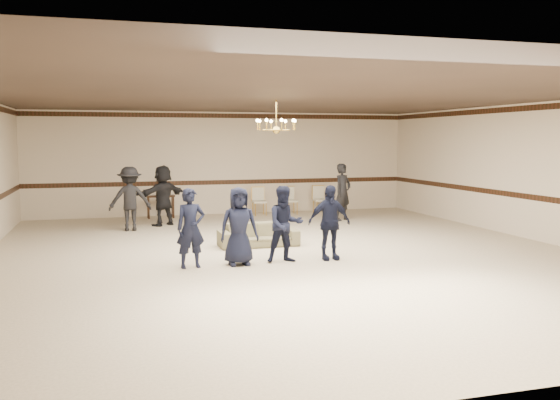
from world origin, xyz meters
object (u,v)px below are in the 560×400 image
(boy_b, at_px, (239,226))
(console_table, at_px, (161,207))
(adult_left, at_px, (130,199))
(adult_mid, at_px, (163,195))
(banquet_chair_left, at_px, (259,201))
(chandelier, at_px, (276,115))
(banquet_chair_right, at_px, (320,200))
(adult_right, at_px, (343,192))
(boy_d, at_px, (329,222))
(banquet_chair_mid, at_px, (290,201))
(settee, at_px, (258,235))
(boy_a, at_px, (191,228))
(boy_c, at_px, (285,224))

(boy_b, distance_m, console_table, 7.27)
(adult_left, height_order, adult_mid, same)
(boy_b, bearing_deg, banquet_chair_left, 73.13)
(chandelier, distance_m, banquet_chair_right, 6.53)
(console_table, bearing_deg, chandelier, -73.16)
(adult_mid, bearing_deg, adult_right, 144.56)
(boy_d, relative_size, adult_left, 0.89)
(chandelier, relative_size, console_table, 1.15)
(chandelier, relative_size, banquet_chair_left, 1.09)
(banquet_chair_mid, relative_size, banquet_chair_right, 1.00)
(banquet_chair_left, bearing_deg, console_table, 178.94)
(banquet_chair_left, distance_m, console_table, 3.01)
(boy_b, height_order, banquet_chair_right, boy_b)
(adult_right, bearing_deg, boy_b, -157.30)
(boy_b, relative_size, adult_right, 0.89)
(settee, bearing_deg, boy_a, -134.04)
(settee, height_order, adult_left, adult_left)
(adult_right, distance_m, banquet_chair_mid, 2.11)
(settee, height_order, banquet_chair_mid, banquet_chair_mid)
(boy_a, distance_m, adult_mid, 5.61)
(boy_c, xyz_separation_m, banquet_chair_left, (1.26, 7.01, -0.30))
(boy_a, relative_size, boy_c, 1.00)
(boy_b, bearing_deg, adult_mid, 99.38)
(boy_b, distance_m, boy_d, 1.80)
(banquet_chair_right, bearing_deg, adult_mid, -159.56)
(console_table, bearing_deg, boy_a, -94.17)
(chandelier, height_order, banquet_chair_left, chandelier)
(boy_a, relative_size, adult_mid, 0.89)
(adult_left, xyz_separation_m, adult_right, (6.00, 0.30, 0.00))
(boy_b, bearing_deg, boy_c, 0.29)
(adult_mid, relative_size, banquet_chair_left, 1.92)
(boy_c, xyz_separation_m, adult_right, (3.30, 5.21, 0.09))
(adult_left, xyz_separation_m, banquet_chair_right, (5.96, 2.10, -0.40))
(adult_left, relative_size, banquet_chair_left, 1.92)
(chandelier, bearing_deg, adult_left, 133.42)
(boy_b, bearing_deg, boy_d, 0.29)
(boy_a, bearing_deg, adult_right, 38.29)
(banquet_chair_mid, bearing_deg, adult_right, -64.59)
(boy_a, relative_size, banquet_chair_left, 1.70)
(boy_b, bearing_deg, boy_a, -179.71)
(boy_d, relative_size, banquet_chair_left, 1.70)
(boy_b, distance_m, adult_left, 5.23)
(boy_a, height_order, boy_d, same)
(boy_a, height_order, boy_c, same)
(boy_b, height_order, adult_right, adult_right)
(console_table, bearing_deg, boy_c, -80.13)
(boy_a, relative_size, boy_b, 1.00)
(chandelier, relative_size, adult_right, 0.57)
(boy_c, distance_m, console_table, 7.43)
(adult_left, distance_m, adult_right, 6.01)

